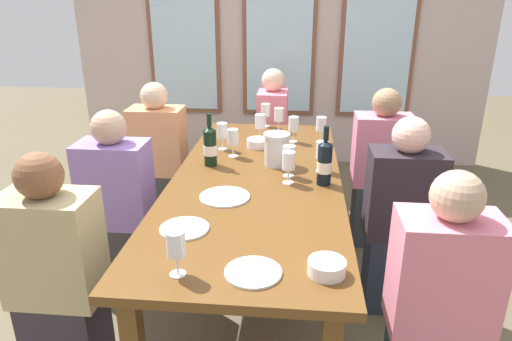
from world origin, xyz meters
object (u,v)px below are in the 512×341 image
wine_glass_4 (289,161)px  seated_person_6 (272,138)px  wine_bottle_0 (210,146)px  wine_glass_3 (260,122)px  tasting_bowl_1 (258,143)px  tasting_bowl_0 (327,267)px  white_plate_0 (184,228)px  wine_glass_9 (222,132)px  seated_person_4 (118,211)px  wine_glass_2 (321,125)px  dining_table (256,191)px  seated_person_2 (58,281)px  white_plate_1 (253,272)px  wine_glass_8 (233,138)px  white_plate_2 (225,197)px  seated_person_5 (400,222)px  wine_glass_10 (322,152)px  wine_bottle_1 (325,163)px  seated_person_3 (438,311)px  wine_glass_7 (293,125)px  wine_glass_1 (279,116)px  wine_glass_5 (176,246)px  wine_glass_0 (289,156)px  metal_pitcher (277,149)px  wine_glass_6 (266,111)px  seated_person_0 (159,162)px

wine_glass_4 → seated_person_6: size_ratio=0.16×
wine_bottle_0 → wine_glass_3: wine_bottle_0 is taller
tasting_bowl_1 → tasting_bowl_0: bearing=-75.1°
white_plate_0 → wine_glass_9: size_ratio=1.22×
seated_person_4 → wine_glass_2: bearing=32.1°
dining_table → wine_glass_2: size_ratio=12.62×
wine_glass_2 → seated_person_2: seated_person_2 is taller
white_plate_1 → seated_person_4: seated_person_4 is taller
wine_glass_8 → white_plate_2: bearing=-85.8°
white_plate_0 → seated_person_5: (1.03, 0.58, -0.22)m
white_plate_2 → wine_glass_10: 0.65m
white_plate_2 → wine_bottle_1: 0.55m
seated_person_6 → seated_person_3: bearing=-70.6°
seated_person_5 → dining_table: bearing=177.8°
wine_glass_4 → wine_glass_7: size_ratio=1.00×
wine_glass_7 → seated_person_3: size_ratio=0.16×
wine_glass_1 → wine_glass_5: size_ratio=1.00×
wine_glass_0 → wine_glass_2: same height
wine_bottle_1 → tasting_bowl_1: (-0.40, 0.59, -0.09)m
white_plate_2 → seated_person_2: seated_person_2 is taller
wine_bottle_1 → wine_glass_5: 1.05m
metal_pitcher → wine_glass_1: size_ratio=1.09×
white_plate_0 → wine_glass_2: size_ratio=1.22×
white_plate_1 → wine_bottle_1: wine_bottle_1 is taller
wine_glass_3 → wine_glass_10: (0.40, -0.58, -0.00)m
wine_glass_2 → seated_person_4: size_ratio=0.16×
metal_pitcher → wine_glass_4: (0.08, -0.27, 0.03)m
tasting_bowl_0 → wine_glass_7: wine_glass_7 is taller
wine_glass_7 → wine_glass_6: bearing=120.4°
wine_glass_1 → wine_glass_2: 0.37m
wine_glass_3 → wine_glass_5: 1.67m
wine_glass_4 → wine_glass_10: (0.18, 0.19, -0.00)m
wine_bottle_0 → seated_person_3: (1.07, -0.96, -0.33)m
white_plate_2 → wine_glass_2: (0.50, 0.95, 0.11)m
wine_glass_2 → seated_person_5: (0.42, -0.71, -0.33)m
white_plate_1 → tasting_bowl_0: tasting_bowl_0 is taller
white_plate_1 → wine_glass_9: bearing=103.8°
wine_bottle_0 → tasting_bowl_0: (0.62, -1.06, -0.09)m
wine_glass_4 → wine_glass_3: bearing=105.8°
tasting_bowl_1 → wine_glass_1: 0.40m
wine_glass_4 → wine_glass_5: 0.96m
seated_person_2 → seated_person_5: size_ratio=1.00×
wine_glass_1 → seated_person_6: (-0.08, 0.54, -0.33)m
seated_person_0 → wine_glass_7: bearing=-5.3°
metal_pitcher → seated_person_5: 0.79m
wine_glass_1 → seated_person_2: bearing=-117.6°
wine_bottle_0 → wine_glass_4: 0.51m
dining_table → wine_bottle_1: wine_bottle_1 is taller
wine_glass_2 → seated_person_2: size_ratio=0.16×
wine_glass_10 → seated_person_4: size_ratio=0.16×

